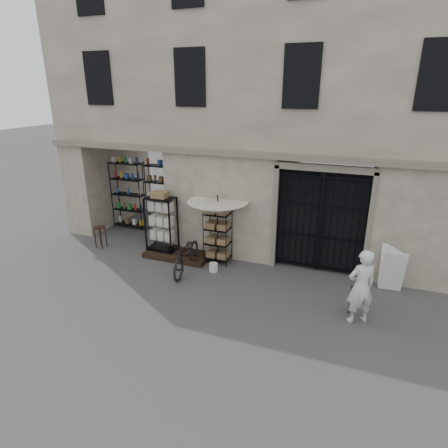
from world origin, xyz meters
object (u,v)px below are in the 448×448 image
at_px(display_cabinet, 162,227).
at_px(wire_rack, 218,237).
at_px(wooden_stool, 101,236).
at_px(shopkeeper, 356,321).
at_px(white_bucket, 213,267).
at_px(easel_sign, 392,269).
at_px(market_umbrella, 218,204).
at_px(bicycle, 187,270).
at_px(steel_bollard, 352,300).

height_order(display_cabinet, wire_rack, display_cabinet).
bearing_deg(wooden_stool, shopkeeper, -9.89).
bearing_deg(white_bucket, easel_sign, 8.13).
bearing_deg(wooden_stool, market_umbrella, 5.05).
distance_m(shopkeeper, easel_sign, 2.02).
distance_m(market_umbrella, bicycle, 2.09).
distance_m(wooden_stool, shopkeeper, 8.16).
relative_size(display_cabinet, wooden_stool, 2.56).
bearing_deg(white_bucket, shopkeeper, -15.87).
bearing_deg(wooden_stool, bicycle, -8.54).
relative_size(display_cabinet, bicycle, 0.95).
xyz_separation_m(shopkeeper, easel_sign, (0.73, 1.79, 0.59)).
xyz_separation_m(market_umbrella, shopkeeper, (4.05, -1.75, -1.81)).
distance_m(market_umbrella, steel_bollard, 4.41).
bearing_deg(easel_sign, market_umbrella, 174.61).
bearing_deg(steel_bollard, display_cabinet, 166.33).
bearing_deg(steel_bollard, market_umbrella, 159.17).
bearing_deg(steel_bollard, wire_rack, 159.36).
bearing_deg(shopkeeper, easel_sign, -143.49).
bearing_deg(bicycle, wire_rack, 47.85).
relative_size(display_cabinet, market_umbrella, 0.73).
distance_m(white_bucket, easel_sign, 4.74).
distance_m(wooden_stool, steel_bollard, 7.97).
distance_m(white_bucket, bicycle, 0.76).
height_order(market_umbrella, wooden_stool, market_umbrella).
distance_m(wire_rack, wooden_stool, 4.02).
bearing_deg(bicycle, market_umbrella, 48.36).
height_order(display_cabinet, market_umbrella, market_umbrella).
xyz_separation_m(display_cabinet, market_umbrella, (1.83, 0.09, 0.90)).
bearing_deg(bicycle, easel_sign, 3.10).
height_order(wire_rack, market_umbrella, market_umbrella).
relative_size(display_cabinet, steel_bollard, 2.52).
height_order(bicycle, shopkeeper, bicycle).
xyz_separation_m(display_cabinet, wooden_stool, (-2.15, -0.26, -0.53)).
relative_size(bicycle, steel_bollard, 2.66).
bearing_deg(wire_rack, shopkeeper, -40.99).
distance_m(white_bucket, shopkeeper, 4.09).
relative_size(market_umbrella, bicycle, 1.30).
bearing_deg(display_cabinet, bicycle, -49.67).
height_order(display_cabinet, shopkeeper, display_cabinet).
height_order(white_bucket, steel_bollard, steel_bollard).
bearing_deg(wooden_stool, easel_sign, 2.52).
xyz_separation_m(bicycle, wooden_stool, (-3.38, 0.51, 0.38)).
height_order(bicycle, wooden_stool, bicycle).
height_order(bicycle, easel_sign, easel_sign).
height_order(display_cabinet, white_bucket, display_cabinet).
relative_size(wooden_stool, easel_sign, 0.63).
bearing_deg(white_bucket, wire_rack, 99.94).
xyz_separation_m(market_umbrella, steel_bollard, (3.90, -1.48, -1.44)).
bearing_deg(wire_rack, bicycle, -143.58).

